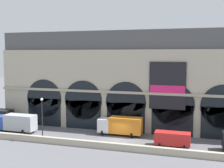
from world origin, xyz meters
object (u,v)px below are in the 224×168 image
(box_truck_west, at_px, (16,122))
(van_mideast, at_px, (172,138))
(box_truck_center, at_px, (121,125))
(street_lamp_quayside, at_px, (42,114))

(box_truck_west, height_order, van_mideast, box_truck_west)
(box_truck_center, distance_m, van_mideast, 9.75)
(street_lamp_quayside, bearing_deg, box_truck_center, 31.53)
(box_truck_center, bearing_deg, box_truck_west, -169.70)
(box_truck_west, distance_m, street_lamp_quayside, 8.53)
(box_truck_west, bearing_deg, box_truck_center, 10.30)
(box_truck_center, relative_size, street_lamp_quayside, 1.09)
(van_mideast, relative_size, street_lamp_quayside, 0.75)
(box_truck_west, relative_size, street_lamp_quayside, 1.09)
(box_truck_west, relative_size, box_truck_center, 1.00)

